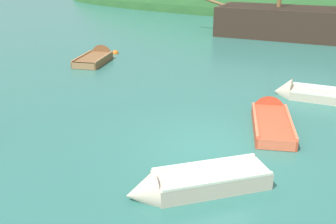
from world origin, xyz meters
TOP-DOWN VIEW (x-y plane):
  - ground_plane at (0.00, 0.00)m, footprint 120.00×120.00m
  - shore_hill at (-7.06, 33.78)m, footprint 52.59×18.39m
  - sailing_ship at (0.12, 17.86)m, footprint 15.11×4.84m
  - rowboat_outer_left at (-8.93, 6.41)m, footprint 2.01×3.27m
  - rowboat_far at (1.78, 5.65)m, footprint 3.09×1.42m
  - rowboat_outer_right at (0.47, -2.18)m, footprint 3.06×2.98m
  - rowboat_center at (1.10, 2.53)m, footprint 2.15×3.61m
  - buoy_orange at (-9.05, 8.20)m, footprint 0.37×0.37m

SIDE VIEW (x-z plane):
  - ground_plane at x=0.00m, z-range 0.00..0.00m
  - shore_hill at x=-7.06m, z-range -5.62..5.62m
  - buoy_orange at x=-9.05m, z-range -0.19..0.19m
  - rowboat_far at x=1.78m, z-range -0.47..0.67m
  - rowboat_center at x=1.10m, z-range -0.43..0.65m
  - rowboat_outer_left at x=-8.93m, z-range -0.49..0.72m
  - rowboat_outer_right at x=0.47m, z-range -0.31..0.60m
  - sailing_ship at x=0.12m, z-range -5.92..7.49m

